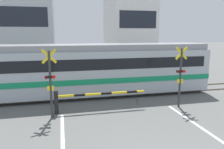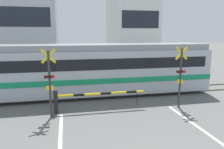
# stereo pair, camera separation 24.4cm
# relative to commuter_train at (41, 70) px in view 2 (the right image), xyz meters

# --- Properties ---
(rail_track_near) EXTENTS (50.00, 0.10, 0.08)m
(rail_track_near) POSITION_rel_commuter_train_xyz_m (4.00, -0.72, -1.69)
(rail_track_near) COLOR #6B6051
(rail_track_near) RESTS_ON ground_plane
(rail_track_far) EXTENTS (50.00, 0.10, 0.08)m
(rail_track_far) POSITION_rel_commuter_train_xyz_m (4.00, 0.72, -1.69)
(rail_track_far) COLOR #6B6051
(rail_track_far) RESTS_ON ground_plane
(commuter_train) EXTENTS (21.10, 2.70, 3.22)m
(commuter_train) POSITION_rel_commuter_train_xyz_m (0.00, 0.00, 0.00)
(commuter_train) COLOR #ADB7C1
(commuter_train) RESTS_ON ground_plane
(crossing_barrier_near) EXTENTS (4.65, 0.20, 1.16)m
(crossing_barrier_near) POSITION_rel_commuter_train_xyz_m (2.19, -2.90, -0.99)
(crossing_barrier_near) COLOR black
(crossing_barrier_near) RESTS_ON ground_plane
(crossing_barrier_far) EXTENTS (4.65, 0.20, 1.16)m
(crossing_barrier_far) POSITION_rel_commuter_train_xyz_m (5.81, 2.66, -0.99)
(crossing_barrier_far) COLOR black
(crossing_barrier_far) RESTS_ON ground_plane
(crossing_signal_left) EXTENTS (0.68, 0.15, 3.22)m
(crossing_signal_left) POSITION_rel_commuter_train_xyz_m (0.71, -3.37, 0.05)
(crossing_signal_left) COLOR #333333
(crossing_signal_left) RESTS_ON ground_plane
(crossing_signal_right) EXTENTS (0.68, 0.15, 3.22)m
(crossing_signal_right) POSITION_rel_commuter_train_xyz_m (7.28, -3.37, 0.05)
(crossing_signal_right) COLOR #333333
(crossing_signal_right) RESTS_ON ground_plane
(building_left_of_street) EXTENTS (6.43, 7.53, 10.10)m
(building_left_of_street) POSITION_rel_commuter_train_xyz_m (-2.65, 14.87, 3.32)
(building_left_of_street) COLOR #B2B7BC
(building_left_of_street) RESTS_ON ground_plane
(building_right_of_street) EXTENTS (5.33, 7.53, 9.91)m
(building_right_of_street) POSITION_rel_commuter_train_xyz_m (10.09, 14.87, 3.23)
(building_right_of_street) COLOR white
(building_right_of_street) RESTS_ON ground_plane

